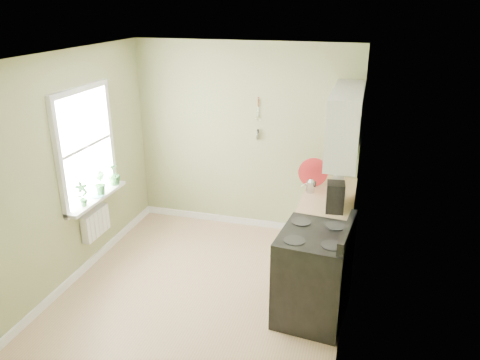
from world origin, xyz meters
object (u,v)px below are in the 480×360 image
(stand_mixer, at_px, (337,190))
(kettle, at_px, (311,185))
(coffee_maker, at_px, (335,198))
(stove, at_px, (313,275))

(stand_mixer, height_order, kettle, stand_mixer)
(stand_mixer, height_order, coffee_maker, stand_mixer)
(stand_mixer, bearing_deg, kettle, 147.30)
(stove, height_order, coffee_maker, coffee_maker)
(stand_mixer, distance_m, kettle, 0.41)
(stand_mixer, bearing_deg, stove, -96.27)
(kettle, xyz_separation_m, coffee_maker, (0.34, -0.49, 0.07))
(stand_mixer, relative_size, coffee_maker, 1.01)
(stove, bearing_deg, stand_mixer, 83.73)
(stove, distance_m, coffee_maker, 0.97)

